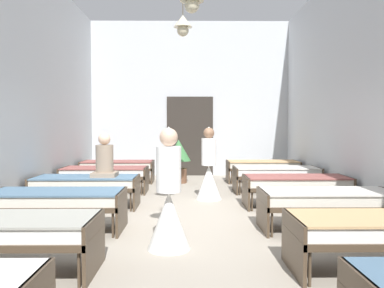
{
  "coord_description": "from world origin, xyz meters",
  "views": [
    {
      "loc": [
        -0.06,
        -6.45,
        1.48
      ],
      "look_at": [
        0.0,
        -0.43,
        1.22
      ],
      "focal_mm": 37.19,
      "sensor_mm": 36.0,
      "label": 1
    }
  ],
  "objects_px": {
    "bed_left_row_4": "(105,173)",
    "patient_seated_secondary": "(105,161)",
    "bed_right_row_5": "(262,166)",
    "bed_left_row_3": "(86,184)",
    "nurse_near_aisle": "(209,174)",
    "bed_left_row_2": "(56,200)",
    "nurse_mid_aisle": "(169,206)",
    "bed_right_row_1": "(384,230)",
    "bed_left_row_5": "(118,166)",
    "bed_right_row_3": "(296,183)",
    "bed_left_row_1": "(2,231)",
    "potted_plant": "(179,156)",
    "bed_right_row_2": "(327,200)",
    "bed_right_row_4": "(276,173)"
  },
  "relations": [
    {
      "from": "bed_right_row_2",
      "to": "bed_right_row_3",
      "type": "distance_m",
      "value": 1.65
    },
    {
      "from": "nurse_mid_aisle",
      "to": "bed_right_row_5",
      "type": "bearing_deg",
      "value": 91.88
    },
    {
      "from": "bed_right_row_1",
      "to": "bed_right_row_4",
      "type": "distance_m",
      "value": 4.96
    },
    {
      "from": "bed_left_row_3",
      "to": "nurse_mid_aisle",
      "type": "distance_m",
      "value": 3.01
    },
    {
      "from": "bed_right_row_1",
      "to": "bed_left_row_5",
      "type": "distance_m",
      "value": 7.67
    },
    {
      "from": "nurse_near_aisle",
      "to": "patient_seated_secondary",
      "type": "bearing_deg",
      "value": 122.59
    },
    {
      "from": "bed_right_row_3",
      "to": "patient_seated_secondary",
      "type": "relative_size",
      "value": 2.37
    },
    {
      "from": "bed_right_row_5",
      "to": "patient_seated_secondary",
      "type": "height_order",
      "value": "patient_seated_secondary"
    },
    {
      "from": "bed_left_row_2",
      "to": "nurse_mid_aisle",
      "type": "height_order",
      "value": "nurse_mid_aisle"
    },
    {
      "from": "bed_left_row_2",
      "to": "bed_left_row_3",
      "type": "relative_size",
      "value": 1.0
    },
    {
      "from": "bed_right_row_4",
      "to": "potted_plant",
      "type": "xyz_separation_m",
      "value": [
        -2.25,
        1.55,
        0.27
      ]
    },
    {
      "from": "bed_left_row_5",
      "to": "nurse_mid_aisle",
      "type": "relative_size",
      "value": 1.28
    },
    {
      "from": "bed_left_row_4",
      "to": "bed_left_row_5",
      "type": "distance_m",
      "value": 1.65
    },
    {
      "from": "nurse_near_aisle",
      "to": "bed_left_row_1",
      "type": "bearing_deg",
      "value": 160.63
    },
    {
      "from": "bed_right_row_5",
      "to": "patient_seated_secondary",
      "type": "distance_m",
      "value": 4.87
    },
    {
      "from": "nurse_mid_aisle",
      "to": "bed_left_row_3",
      "type": "bearing_deg",
      "value": 145.91
    },
    {
      "from": "bed_left_row_3",
      "to": "nurse_near_aisle",
      "type": "distance_m",
      "value": 2.43
    },
    {
      "from": "bed_right_row_3",
      "to": "bed_left_row_2",
      "type": "bearing_deg",
      "value": -156.88
    },
    {
      "from": "bed_left_row_4",
      "to": "bed_left_row_5",
      "type": "xyz_separation_m",
      "value": [
        0.0,
        1.65,
        0.0
      ]
    },
    {
      "from": "bed_right_row_1",
      "to": "bed_left_row_4",
      "type": "bearing_deg",
      "value": 127.98
    },
    {
      "from": "bed_left_row_5",
      "to": "bed_right_row_5",
      "type": "xyz_separation_m",
      "value": [
        3.87,
        0.0,
        0.0
      ]
    },
    {
      "from": "bed_right_row_3",
      "to": "bed_right_row_1",
      "type": "bearing_deg",
      "value": -90.0
    },
    {
      "from": "bed_left_row_3",
      "to": "bed_left_row_5",
      "type": "xyz_separation_m",
      "value": [
        0.0,
        3.31,
        0.0
      ]
    },
    {
      "from": "bed_left_row_5",
      "to": "nurse_mid_aisle",
      "type": "xyz_separation_m",
      "value": [
        1.64,
        -5.83,
        0.09
      ]
    },
    {
      "from": "bed_left_row_1",
      "to": "potted_plant",
      "type": "distance_m",
      "value": 6.72
    },
    {
      "from": "bed_left_row_4",
      "to": "patient_seated_secondary",
      "type": "height_order",
      "value": "patient_seated_secondary"
    },
    {
      "from": "nurse_near_aisle",
      "to": "bed_right_row_1",
      "type": "bearing_deg",
      "value": -148.99
    },
    {
      "from": "patient_seated_secondary",
      "to": "potted_plant",
      "type": "height_order",
      "value": "patient_seated_secondary"
    },
    {
      "from": "bed_right_row_1",
      "to": "bed_right_row_2",
      "type": "distance_m",
      "value": 1.65
    },
    {
      "from": "potted_plant",
      "to": "bed_right_row_5",
      "type": "bearing_deg",
      "value": 2.66
    },
    {
      "from": "bed_right_row_2",
      "to": "bed_right_row_4",
      "type": "height_order",
      "value": "same"
    },
    {
      "from": "bed_right_row_2",
      "to": "bed_right_row_5",
      "type": "relative_size",
      "value": 1.0
    },
    {
      "from": "bed_right_row_2",
      "to": "nurse_mid_aisle",
      "type": "relative_size",
      "value": 1.28
    },
    {
      "from": "bed_right_row_3",
      "to": "bed_right_row_5",
      "type": "relative_size",
      "value": 1.0
    },
    {
      "from": "bed_left_row_1",
      "to": "bed_left_row_4",
      "type": "height_order",
      "value": "same"
    },
    {
      "from": "bed_left_row_3",
      "to": "bed_right_row_4",
      "type": "xyz_separation_m",
      "value": [
        3.87,
        1.65,
        0.0
      ]
    },
    {
      "from": "nurse_mid_aisle",
      "to": "patient_seated_secondary",
      "type": "bearing_deg",
      "value": 140.24
    },
    {
      "from": "bed_right_row_2",
      "to": "bed_left_row_4",
      "type": "height_order",
      "value": "same"
    },
    {
      "from": "bed_right_row_2",
      "to": "potted_plant",
      "type": "height_order",
      "value": "potted_plant"
    },
    {
      "from": "bed_right_row_1",
      "to": "bed_left_row_5",
      "type": "relative_size",
      "value": 1.0
    },
    {
      "from": "bed_right_row_3",
      "to": "nurse_near_aisle",
      "type": "relative_size",
      "value": 1.28
    },
    {
      "from": "bed_left_row_5",
      "to": "bed_right_row_5",
      "type": "height_order",
      "value": "same"
    },
    {
      "from": "bed_left_row_5",
      "to": "nurse_mid_aisle",
      "type": "bearing_deg",
      "value": -74.25
    },
    {
      "from": "bed_right_row_2",
      "to": "bed_left_row_3",
      "type": "xyz_separation_m",
      "value": [
        -3.87,
        1.65,
        0.0
      ]
    },
    {
      "from": "bed_right_row_4",
      "to": "bed_right_row_5",
      "type": "distance_m",
      "value": 1.65
    },
    {
      "from": "bed_right_row_5",
      "to": "bed_right_row_3",
      "type": "bearing_deg",
      "value": -90.0
    },
    {
      "from": "bed_right_row_4",
      "to": "nurse_near_aisle",
      "type": "relative_size",
      "value": 1.28
    },
    {
      "from": "bed_left_row_1",
      "to": "patient_seated_secondary",
      "type": "height_order",
      "value": "patient_seated_secondary"
    },
    {
      "from": "bed_left_row_1",
      "to": "bed_right_row_2",
      "type": "xyz_separation_m",
      "value": [
        3.87,
        1.65,
        0.0
      ]
    },
    {
      "from": "bed_left_row_4",
      "to": "potted_plant",
      "type": "bearing_deg",
      "value": 43.59
    }
  ]
}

